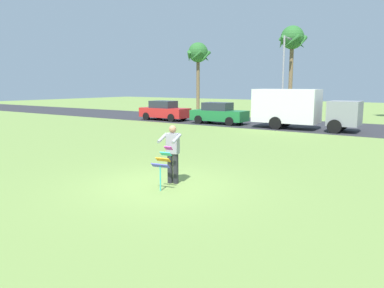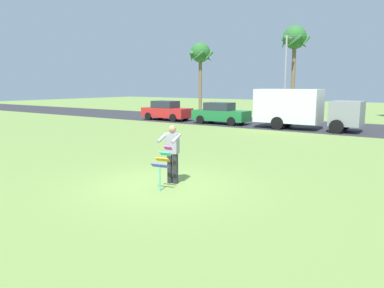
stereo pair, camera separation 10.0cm
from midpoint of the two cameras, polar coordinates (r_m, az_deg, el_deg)
ground_plane at (r=10.96m, az=-4.30°, el=-6.28°), size 120.00×120.00×0.00m
road_strip at (r=27.43m, az=20.60°, el=2.42°), size 120.00×8.00×0.01m
person_kite_flyer at (r=10.92m, az=-2.78°, el=-1.21°), size 0.67×0.74×1.73m
kite_held at (r=10.34m, az=-4.26°, el=-2.65°), size 0.53×0.68×1.18m
parked_car_red at (r=30.91m, az=-3.85°, el=5.09°), size 4.20×1.84×1.60m
parked_car_green at (r=27.96m, az=4.51°, el=4.67°), size 4.24×1.92×1.60m
parked_truck_grey_van at (r=25.41m, az=16.41°, el=5.34°), size 6.74×2.21×2.62m
palm_tree_left_near at (r=40.78m, az=1.37°, el=13.47°), size 2.58×2.71×7.38m
palm_tree_right_near at (r=36.28m, az=15.54°, el=14.95°), size 2.58×2.71×8.22m
streetlight_pole at (r=33.39m, az=14.33°, el=10.67°), size 0.24×1.65×7.00m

